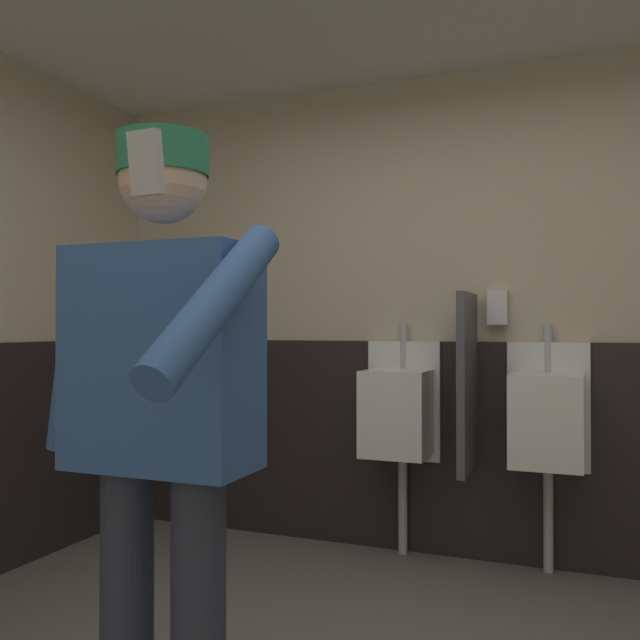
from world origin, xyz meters
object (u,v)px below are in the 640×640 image
Objects in this scene: urinal_left at (398,412)px; person at (161,402)px; cell_phone at (146,163)px; soap_dispenser at (498,307)px; urinal_middle at (547,419)px.

person is at bearing -92.66° from urinal_left.
person is 0.77m from cell_phone.
urinal_left is 11.27× the size of cell_phone.
urinal_left is 0.76m from soap_dispenser.
person is at bearing -112.72° from urinal_middle.
soap_dispenser reaches higher than urinal_middle.
cell_phone reaches higher than urinal_middle.
urinal_left is 2.63m from cell_phone.
cell_phone reaches higher than soap_dispenser.
urinal_left is 1.00× the size of urinal_middle.
cell_phone reaches higher than urinal_left.
soap_dispenser is (-0.25, 0.12, 0.55)m from urinal_middle.
cell_phone is at bearing -84.86° from urinal_left.
urinal_left is 0.72× the size of person.
urinal_middle is 11.27× the size of cell_phone.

